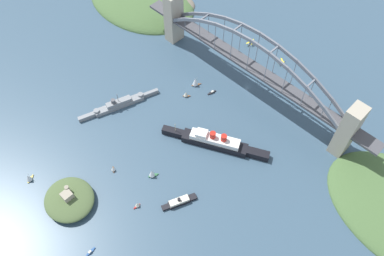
{
  "coord_description": "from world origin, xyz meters",
  "views": [
    {
      "loc": [
        -146.03,
        228.56,
        295.74
      ],
      "look_at": [
        0.0,
        80.11,
        8.0
      ],
      "focal_mm": 36.27,
      "sensor_mm": 36.0,
      "label": 1
    }
  ],
  "objects_px": {
    "harbor_arch_bridge": "(251,66)",
    "ocean_liner": "(215,142)",
    "fort_island_mid_harbor": "(69,199)",
    "small_boat_0": "(186,94)",
    "small_boat_6": "(152,173)",
    "naval_cruiser": "(118,104)",
    "small_boat_5": "(195,82)",
    "small_boat_1": "(212,92)",
    "seaplane_taxiing_near_bridge": "(282,63)",
    "small_boat_8": "(113,169)",
    "small_boat_3": "(137,205)",
    "harbor_ferry_steamer": "(179,202)",
    "seaplane_second_in_formation": "(250,43)",
    "small_boat_2": "(90,252)",
    "small_boat_7": "(29,178)"
  },
  "relations": [
    {
      "from": "harbor_arch_bridge",
      "to": "ocean_liner",
      "type": "bearing_deg",
      "value": 107.99
    },
    {
      "from": "fort_island_mid_harbor",
      "to": "small_boat_0",
      "type": "height_order",
      "value": "fort_island_mid_harbor"
    },
    {
      "from": "small_boat_6",
      "to": "small_boat_0",
      "type": "bearing_deg",
      "value": -62.73
    },
    {
      "from": "naval_cruiser",
      "to": "small_boat_5",
      "type": "xyz_separation_m",
      "value": [
        -33.94,
        -72.64,
        2.14
      ]
    },
    {
      "from": "small_boat_0",
      "to": "small_boat_1",
      "type": "height_order",
      "value": "small_boat_0"
    },
    {
      "from": "seaplane_taxiing_near_bridge",
      "to": "small_boat_6",
      "type": "bearing_deg",
      "value": 90.75
    },
    {
      "from": "harbor_arch_bridge",
      "to": "naval_cruiser",
      "type": "xyz_separation_m",
      "value": [
        73.6,
        107.66,
        -27.39
      ]
    },
    {
      "from": "harbor_arch_bridge",
      "to": "small_boat_0",
      "type": "bearing_deg",
      "value": 55.53
    },
    {
      "from": "small_boat_0",
      "to": "seaplane_taxiing_near_bridge",
      "type": "bearing_deg",
      "value": -111.48
    },
    {
      "from": "fort_island_mid_harbor",
      "to": "small_boat_8",
      "type": "distance_m",
      "value": 43.71
    },
    {
      "from": "fort_island_mid_harbor",
      "to": "seaplane_taxiing_near_bridge",
      "type": "xyz_separation_m",
      "value": [
        -27.74,
        -252.11,
        -2.68
      ]
    },
    {
      "from": "small_boat_3",
      "to": "small_boat_6",
      "type": "bearing_deg",
      "value": -65.91
    },
    {
      "from": "harbor_ferry_steamer",
      "to": "seaplane_second_in_formation",
      "type": "xyz_separation_m",
      "value": [
        81.1,
        -190.06,
        -0.08
      ]
    },
    {
      "from": "small_boat_5",
      "to": "small_boat_6",
      "type": "distance_m",
      "value": 112.05
    },
    {
      "from": "fort_island_mid_harbor",
      "to": "small_boat_2",
      "type": "bearing_deg",
      "value": 163.26
    },
    {
      "from": "small_boat_2",
      "to": "small_boat_3",
      "type": "distance_m",
      "value": 50.17
    },
    {
      "from": "small_boat_1",
      "to": "small_boat_7",
      "type": "distance_m",
      "value": 187.59
    },
    {
      "from": "naval_cruiser",
      "to": "harbor_ferry_steamer",
      "type": "height_order",
      "value": "naval_cruiser"
    },
    {
      "from": "seaplane_second_in_formation",
      "to": "small_boat_1",
      "type": "relative_size",
      "value": 1.2
    },
    {
      "from": "seaplane_second_in_formation",
      "to": "small_boat_8",
      "type": "distance_m",
      "value": 209.91
    },
    {
      "from": "naval_cruiser",
      "to": "small_boat_7",
      "type": "xyz_separation_m",
      "value": [
        -9.1,
        105.32,
        0.82
      ]
    },
    {
      "from": "naval_cruiser",
      "to": "fort_island_mid_harbor",
      "type": "height_order",
      "value": "naval_cruiser"
    },
    {
      "from": "ocean_liner",
      "to": "small_boat_5",
      "type": "distance_m",
      "value": 75.47
    },
    {
      "from": "seaplane_taxiing_near_bridge",
      "to": "small_boat_2",
      "type": "height_order",
      "value": "seaplane_taxiing_near_bridge"
    },
    {
      "from": "small_boat_3",
      "to": "small_boat_2",
      "type": "bearing_deg",
      "value": 93.61
    },
    {
      "from": "seaplane_taxiing_near_bridge",
      "to": "small_boat_6",
      "type": "height_order",
      "value": "small_boat_6"
    },
    {
      "from": "ocean_liner",
      "to": "small_boat_5",
      "type": "relative_size",
      "value": 7.9
    },
    {
      "from": "seaplane_second_in_formation",
      "to": "small_boat_7",
      "type": "distance_m",
      "value": 266.59
    },
    {
      "from": "harbor_arch_bridge",
      "to": "fort_island_mid_harbor",
      "type": "distance_m",
      "value": 203.28
    },
    {
      "from": "small_boat_1",
      "to": "small_boat_6",
      "type": "relative_size",
      "value": 0.93
    },
    {
      "from": "seaplane_taxiing_near_bridge",
      "to": "small_boat_7",
      "type": "distance_m",
      "value": 273.72
    },
    {
      "from": "harbor_ferry_steamer",
      "to": "small_boat_0",
      "type": "relative_size",
      "value": 4.21
    },
    {
      "from": "naval_cruiser",
      "to": "small_boat_3",
      "type": "height_order",
      "value": "naval_cruiser"
    },
    {
      "from": "harbor_ferry_steamer",
      "to": "small_boat_8",
      "type": "bearing_deg",
      "value": 16.86
    },
    {
      "from": "naval_cruiser",
      "to": "fort_island_mid_harbor",
      "type": "bearing_deg",
      "value": 118.77
    },
    {
      "from": "small_boat_2",
      "to": "seaplane_second_in_formation",
      "type": "bearing_deg",
      "value": -76.92
    },
    {
      "from": "small_boat_2",
      "to": "small_boat_3",
      "type": "bearing_deg",
      "value": -86.39
    },
    {
      "from": "harbor_arch_bridge",
      "to": "small_boat_8",
      "type": "height_order",
      "value": "harbor_arch_bridge"
    },
    {
      "from": "small_boat_0",
      "to": "small_boat_2",
      "type": "distance_m",
      "value": 172.1
    },
    {
      "from": "seaplane_taxiing_near_bridge",
      "to": "small_boat_5",
      "type": "distance_m",
      "value": 97.66
    },
    {
      "from": "small_boat_5",
      "to": "seaplane_taxiing_near_bridge",
      "type": "bearing_deg",
      "value": -117.25
    },
    {
      "from": "seaplane_taxiing_near_bridge",
      "to": "harbor_arch_bridge",
      "type": "bearing_deg",
      "value": 84.46
    },
    {
      "from": "small_boat_3",
      "to": "small_boat_0",
      "type": "bearing_deg",
      "value": -63.5
    },
    {
      "from": "harbor_arch_bridge",
      "to": "small_boat_1",
      "type": "bearing_deg",
      "value": 56.29
    },
    {
      "from": "seaplane_second_in_formation",
      "to": "small_boat_8",
      "type": "xyz_separation_m",
      "value": [
        -18.26,
        209.11,
        0.89
      ]
    },
    {
      "from": "harbor_arch_bridge",
      "to": "ocean_liner",
      "type": "xyz_separation_m",
      "value": [
        -24.34,
        74.99,
        -25.21
      ]
    },
    {
      "from": "small_boat_3",
      "to": "small_boat_8",
      "type": "relative_size",
      "value": 1.04
    },
    {
      "from": "small_boat_0",
      "to": "small_boat_1",
      "type": "xyz_separation_m",
      "value": [
        -15.5,
        -21.71,
        -2.47
      ]
    },
    {
      "from": "ocean_liner",
      "to": "small_boat_7",
      "type": "height_order",
      "value": "ocean_liner"
    },
    {
      "from": "harbor_arch_bridge",
      "to": "harbor_ferry_steamer",
      "type": "distance_m",
      "value": 146.75
    }
  ]
}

